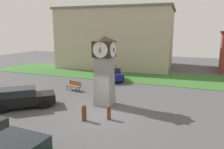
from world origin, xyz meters
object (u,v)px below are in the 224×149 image
Objects in this scene: car_silver_hatch at (112,73)px; pedestrian_near_bench at (100,66)px; bollard_mid_row at (84,113)px; bollard_near_tower at (109,112)px; car_far_lot at (22,98)px; clock_tower at (104,70)px; bench at (74,85)px.

pedestrian_near_bench reaches higher than car_silver_hatch.
bollard_near_tower is at bearing 28.52° from bollard_mid_row.
bollard_mid_row is 11.92m from car_silver_hatch.
pedestrian_near_bench is at bearing 134.56° from car_silver_hatch.
car_far_lot is 13.89m from pedestrian_near_bench.
bollard_near_tower is at bearing -69.26° from car_silver_hatch.
clock_tower is at bearing 118.86° from bollard_near_tower.
clock_tower reaches higher than car_silver_hatch.
car_silver_hatch is (-2.70, 11.61, 0.23)m from bollard_mid_row.
clock_tower is at bearing -72.06° from car_silver_hatch.
clock_tower is at bearing 90.61° from bollard_mid_row.
bollard_mid_row is 15.30m from pedestrian_near_bench.
car_far_lot is 5.71m from bench.
car_far_lot is at bearing -151.43° from clock_tower.
pedestrian_near_bench is at bearing 115.99° from clock_tower.
bollard_near_tower is at bearing -63.44° from pedestrian_near_bench.
pedestrian_near_bench is (-5.33, 10.94, -1.75)m from clock_tower.
pedestrian_near_bench reaches higher than car_far_lot.
bollard_mid_row is at bearing -4.51° from car_far_lot.
bollard_near_tower is 0.89× the size of bollard_mid_row.
bollard_mid_row is 0.60× the size of pedestrian_near_bench.
car_silver_hatch is 3.81m from pedestrian_near_bench.
pedestrian_near_bench is at bearing 116.56° from bollard_near_tower.
pedestrian_near_bench is at bearing 89.63° from car_far_lot.
bollard_mid_row is (-1.41, -0.76, 0.06)m from bollard_near_tower.
clock_tower is at bearing -64.01° from pedestrian_near_bench.
bench is at bearing 148.75° from clock_tower.
car_silver_hatch reaches higher than bollard_mid_row.
pedestrian_near_bench is (-5.37, 14.32, 0.48)m from bollard_mid_row.
bench is at bearing -83.35° from pedestrian_near_bench.
car_far_lot is 11.52m from car_silver_hatch.
car_silver_hatch is 2.48× the size of pedestrian_near_bench.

